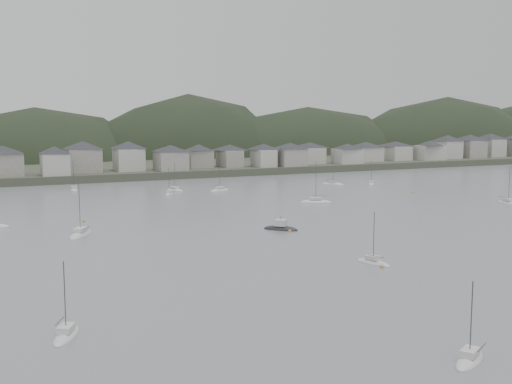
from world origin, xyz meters
TOP-DOWN VIEW (x-y plane):
  - ground at (0.00, 0.00)m, footprint 900.00×900.00m
  - far_shore_land at (0.00, 295.00)m, footprint 900.00×250.00m
  - forested_ridge at (4.83, 269.40)m, footprint 851.55×103.94m
  - waterfront_town at (50.59, 183.34)m, footprint 451.48×28.46m
  - sailboat_lead at (-56.93, 5.11)m, footprint 4.99×7.18m
  - moored_fleet at (-14.13, 73.61)m, footprint 258.41×178.25m
  - motor_launch_far at (-3.54, 54.61)m, footprint 7.59×7.80m
  - mooring_buoys at (23.93, 48.72)m, footprint 144.54×101.34m

SIDE VIEW (x-z plane):
  - forested_ridge at x=4.83m, z-range -62.57..40.00m
  - ground at x=0.00m, z-range 0.00..0.00m
  - mooring_buoys at x=23.93m, z-range -0.20..0.50m
  - moored_fleet at x=-14.13m, z-range -6.57..6.92m
  - sailboat_lead at x=-56.93m, z-range -4.55..4.92m
  - motor_launch_far at x=-3.54m, z-range -1.67..2.25m
  - far_shore_land at x=0.00m, z-range 0.00..3.00m
  - waterfront_town at x=50.59m, z-range 2.20..15.12m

